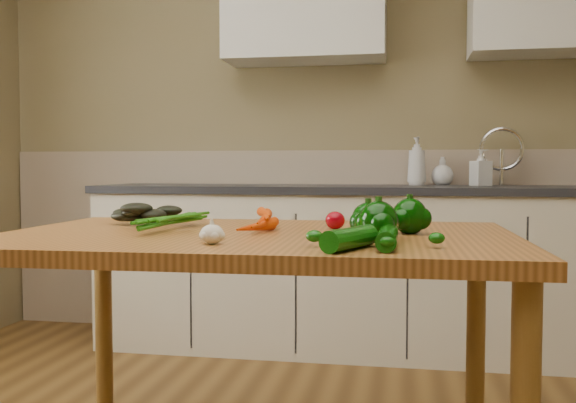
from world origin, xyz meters
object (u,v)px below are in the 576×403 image
(tomato_b, at_px, (364,218))
(zucchini_a, at_px, (387,237))
(soap_bottle_a, at_px, (417,161))
(tomato_a, at_px, (335,220))
(tomato_c, at_px, (386,218))
(zucchini_b, at_px, (350,239))
(carrot_bunch, at_px, (233,218))
(garlic_bulb, at_px, (212,234))
(leafy_greens, at_px, (145,208))
(pepper_a, at_px, (368,220))
(table, at_px, (256,263))
(pepper_c, at_px, (379,221))
(soap_bottle_c, at_px, (442,171))
(pepper_b, at_px, (410,216))
(soap_bottle_b, at_px, (481,167))

(tomato_b, relative_size, zucchini_a, 0.32)
(soap_bottle_a, height_order, tomato_a, soap_bottle_a)
(tomato_c, height_order, zucchini_b, tomato_c)
(carrot_bunch, distance_m, garlic_bulb, 0.36)
(leafy_greens, relative_size, tomato_b, 2.89)
(pepper_a, bearing_deg, zucchini_b, -95.27)
(soap_bottle_a, relative_size, zucchini_a, 1.15)
(leafy_greens, height_order, tomato_b, leafy_greens)
(table, bearing_deg, pepper_c, -23.34)
(soap_bottle_a, height_order, carrot_bunch, soap_bottle_a)
(garlic_bulb, height_order, pepper_a, pepper_a)
(pepper_c, relative_size, tomato_a, 1.68)
(soap_bottle_c, xyz_separation_m, pepper_b, (-0.19, -1.78, -0.12))
(pepper_b, bearing_deg, tomato_a, 156.92)
(soap_bottle_c, height_order, leafy_greens, soap_bottle_c)
(tomato_c, bearing_deg, soap_bottle_a, 85.58)
(soap_bottle_b, relative_size, tomato_c, 2.63)
(tomato_b, bearing_deg, zucchini_a, -79.87)
(soap_bottle_c, distance_m, tomato_c, 1.67)
(soap_bottle_b, height_order, soap_bottle_c, soap_bottle_b)
(pepper_c, relative_size, tomato_b, 1.39)
(soap_bottle_c, xyz_separation_m, pepper_a, (-0.31, -1.88, -0.13))
(pepper_a, relative_size, zucchini_a, 0.40)
(garlic_bulb, distance_m, pepper_a, 0.45)
(carrot_bunch, xyz_separation_m, zucchini_b, (0.39, -0.41, -0.01))
(pepper_b, height_order, tomato_c, pepper_b)
(table, relative_size, zucchini_b, 7.82)
(pepper_b, height_order, zucchini_b, pepper_b)
(leafy_greens, relative_size, tomato_c, 2.85)
(zucchini_a, xyz_separation_m, zucchini_b, (-0.09, -0.06, 0.00))
(garlic_bulb, bearing_deg, tomato_c, 49.13)
(leafy_greens, height_order, zucchini_b, leafy_greens)
(leafy_greens, xyz_separation_m, tomato_b, (0.75, -0.02, -0.02))
(zucchini_b, bearing_deg, soap_bottle_a, 84.82)
(soap_bottle_b, xyz_separation_m, leafy_greens, (-1.28, -1.56, -0.14))
(pepper_a, height_order, pepper_b, pepper_b)
(soap_bottle_b, bearing_deg, pepper_b, 139.61)
(tomato_b, bearing_deg, leafy_greens, 178.50)
(soap_bottle_a, bearing_deg, tomato_b, 67.22)
(soap_bottle_a, xyz_separation_m, pepper_c, (-0.13, -1.92, -0.18))
(pepper_c, bearing_deg, tomato_b, 99.70)
(soap_bottle_c, bearing_deg, soap_bottle_a, 32.29)
(table, xyz_separation_m, tomato_a, (0.22, 0.14, 0.12))
(soap_bottle_a, relative_size, tomato_c, 3.54)
(pepper_a, xyz_separation_m, zucchini_b, (-0.03, -0.29, -0.02))
(soap_bottle_c, relative_size, zucchini_b, 0.81)
(soap_bottle_a, bearing_deg, pepper_a, 68.97)
(leafy_greens, xyz_separation_m, garlic_bulb, (0.40, -0.51, -0.03))
(soap_bottle_b, bearing_deg, table, 127.06)
(table, relative_size, carrot_bunch, 5.44)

